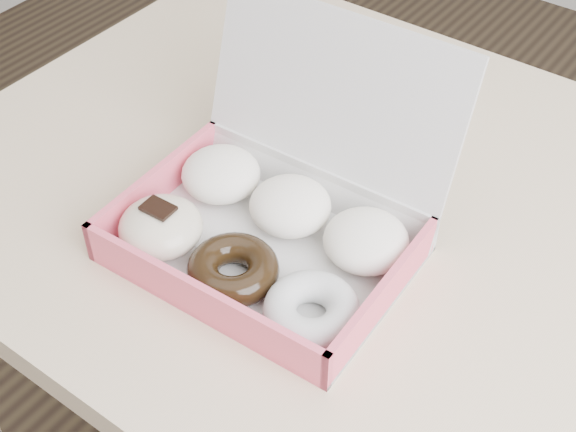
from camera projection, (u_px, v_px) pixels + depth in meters
The scene contains 3 objects.
table at pixel (398, 266), 1.00m from camera, with size 1.20×0.80×0.75m.
donut_box at pixel (270, 220), 0.90m from camera, with size 0.33×0.30×0.23m.
newspapers at pixel (352, 69), 1.15m from camera, with size 0.23×0.18×0.04m, color white.
Camera 1 is at (0.29, -0.63, 1.41)m, focal length 50.00 mm.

